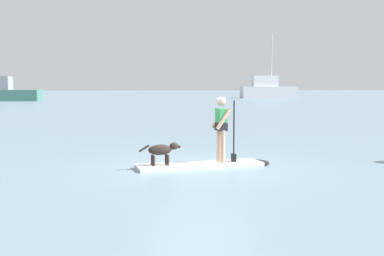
% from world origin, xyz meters
% --- Properties ---
extents(ground_plane, '(400.00, 400.00, 0.00)m').
position_xyz_m(ground_plane, '(0.00, 0.00, 0.00)').
color(ground_plane, slate).
extents(paddleboard, '(3.53, 1.15, 0.10)m').
position_xyz_m(paddleboard, '(0.23, 0.03, 0.05)').
color(paddleboard, silver).
rests_on(paddleboard, ground_plane).
extents(person_paddler, '(0.63, 0.51, 1.65)m').
position_xyz_m(person_paddler, '(0.58, 0.07, 1.06)').
color(person_paddler, tan).
rests_on(person_paddler, paddleboard).
extents(dog, '(1.05, 0.28, 0.55)m').
position_xyz_m(dog, '(-0.97, -0.11, 0.47)').
color(dog, '#2D231E').
rests_on(dog, paddleboard).
extents(moored_boat_far_port, '(9.33, 3.81, 10.45)m').
position_xyz_m(moored_boat_far_port, '(25.60, 64.59, 1.42)').
color(moored_boat_far_port, silver).
rests_on(moored_boat_far_port, ground_plane).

